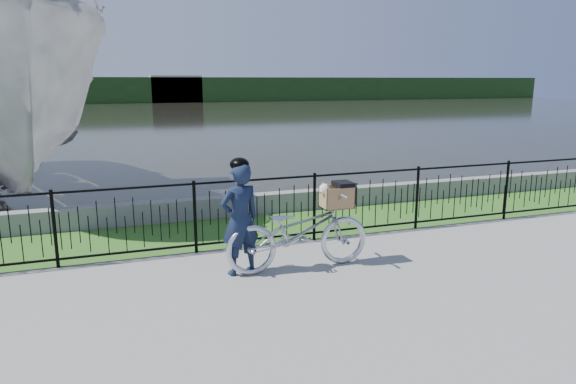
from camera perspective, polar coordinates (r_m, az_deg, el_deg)
name	(u,v)px	position (r m, az deg, el deg)	size (l,w,h in m)	color
ground	(290,281)	(7.03, 0.25, -9.84)	(120.00, 120.00, 0.00)	gray
grass_strip	(242,229)	(9.38, -5.10, -4.12)	(60.00, 2.00, 0.01)	#346720
water	(138,117)	(39.28, -16.28, 7.97)	(120.00, 120.00, 0.00)	black
quay_wall	(230,206)	(10.27, -6.50, -1.57)	(60.00, 0.30, 0.40)	slate
fence	(257,212)	(8.30, -3.46, -2.19)	(14.00, 0.06, 1.15)	black
far_treeline	(124,90)	(66.18, -17.78, 10.75)	(120.00, 6.00, 3.00)	#214219
far_building_right	(176,89)	(65.16, -12.37, 11.12)	(6.00, 3.00, 3.20)	#A69A86
bicycle_rig	(299,231)	(7.29, 1.24, -4.33)	(2.11, 0.74, 1.25)	silver
cyclist	(240,217)	(7.07, -5.36, -2.82)	(0.64, 0.50, 1.63)	#131D36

